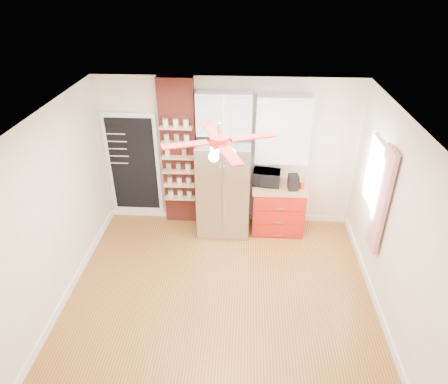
# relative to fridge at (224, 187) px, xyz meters

# --- Properties ---
(floor) EXTENTS (4.50, 4.50, 0.00)m
(floor) POSITION_rel_fridge_xyz_m (0.05, -1.63, -0.88)
(floor) COLOR #9D6727
(floor) RESTS_ON ground
(ceiling) EXTENTS (4.50, 4.50, 0.00)m
(ceiling) POSITION_rel_fridge_xyz_m (0.05, -1.63, 1.83)
(ceiling) COLOR white
(ceiling) RESTS_ON wall_back
(wall_back) EXTENTS (4.50, 0.02, 2.70)m
(wall_back) POSITION_rel_fridge_xyz_m (0.05, 0.37, 0.48)
(wall_back) COLOR beige
(wall_back) RESTS_ON floor
(wall_front) EXTENTS (4.50, 0.02, 2.70)m
(wall_front) POSITION_rel_fridge_xyz_m (0.05, -3.63, 0.48)
(wall_front) COLOR beige
(wall_front) RESTS_ON floor
(wall_left) EXTENTS (0.02, 4.00, 2.70)m
(wall_left) POSITION_rel_fridge_xyz_m (-2.20, -1.63, 0.48)
(wall_left) COLOR beige
(wall_left) RESTS_ON floor
(wall_right) EXTENTS (0.02, 4.00, 2.70)m
(wall_right) POSITION_rel_fridge_xyz_m (2.30, -1.63, 0.48)
(wall_right) COLOR beige
(wall_right) RESTS_ON floor
(chalkboard) EXTENTS (0.95, 0.05, 1.95)m
(chalkboard) POSITION_rel_fridge_xyz_m (-1.65, 0.33, 0.23)
(chalkboard) COLOR white
(chalkboard) RESTS_ON wall_back
(brick_pillar) EXTENTS (0.60, 0.16, 2.70)m
(brick_pillar) POSITION_rel_fridge_xyz_m (-0.80, 0.29, 0.48)
(brick_pillar) COLOR maroon
(brick_pillar) RESTS_ON floor
(fridge) EXTENTS (0.90, 0.70, 1.75)m
(fridge) POSITION_rel_fridge_xyz_m (0.00, 0.00, 0.00)
(fridge) COLOR #BCBBC1
(fridge) RESTS_ON floor
(upper_glass_cabinet) EXTENTS (0.90, 0.35, 0.70)m
(upper_glass_cabinet) POSITION_rel_fridge_xyz_m (0.00, 0.20, 1.27)
(upper_glass_cabinet) COLOR white
(upper_glass_cabinet) RESTS_ON wall_back
(red_cabinet) EXTENTS (0.94, 0.64, 0.90)m
(red_cabinet) POSITION_rel_fridge_xyz_m (0.97, 0.05, -0.42)
(red_cabinet) COLOR #B21A0F
(red_cabinet) RESTS_ON floor
(upper_shelf_unit) EXTENTS (0.90, 0.30, 1.15)m
(upper_shelf_unit) POSITION_rel_fridge_xyz_m (0.97, 0.22, 1.00)
(upper_shelf_unit) COLOR white
(upper_shelf_unit) RESTS_ON wall_back
(window) EXTENTS (0.04, 0.75, 1.05)m
(window) POSITION_rel_fridge_xyz_m (2.28, -0.73, 0.68)
(window) COLOR white
(window) RESTS_ON wall_right
(curtain) EXTENTS (0.06, 0.40, 1.55)m
(curtain) POSITION_rel_fridge_xyz_m (2.23, -1.28, 0.57)
(curtain) COLOR red
(curtain) RESTS_ON wall_right
(ceiling_fan) EXTENTS (1.40, 1.40, 0.44)m
(ceiling_fan) POSITION_rel_fridge_xyz_m (0.05, -1.63, 1.55)
(ceiling_fan) COLOR silver
(ceiling_fan) RESTS_ON ceiling
(toaster_oven) EXTENTS (0.50, 0.37, 0.26)m
(toaster_oven) POSITION_rel_fridge_xyz_m (0.74, 0.11, 0.15)
(toaster_oven) COLOR black
(toaster_oven) RESTS_ON red_cabinet
(coffee_maker) EXTENTS (0.18, 0.21, 0.26)m
(coffee_maker) POSITION_rel_fridge_xyz_m (1.19, -0.03, 0.16)
(coffee_maker) COLOR black
(coffee_maker) RESTS_ON red_cabinet
(canister_left) EXTENTS (0.11, 0.11, 0.13)m
(canister_left) POSITION_rel_fridge_xyz_m (1.34, -0.01, 0.09)
(canister_left) COLOR #AD2C09
(canister_left) RESTS_ON red_cabinet
(canister_right) EXTENTS (0.11, 0.11, 0.14)m
(canister_right) POSITION_rel_fridge_xyz_m (1.29, 0.05, 0.09)
(canister_right) COLOR red
(canister_right) RESTS_ON red_cabinet
(pantry_jar_oats) EXTENTS (0.09, 0.09, 0.13)m
(pantry_jar_oats) POSITION_rel_fridge_xyz_m (-0.97, 0.14, 0.56)
(pantry_jar_oats) COLOR beige
(pantry_jar_oats) RESTS_ON brick_pillar
(pantry_jar_beans) EXTENTS (0.08, 0.08, 0.12)m
(pantry_jar_beans) POSITION_rel_fridge_xyz_m (-0.69, 0.17, 0.56)
(pantry_jar_beans) COLOR #8F6A49
(pantry_jar_beans) RESTS_ON brick_pillar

